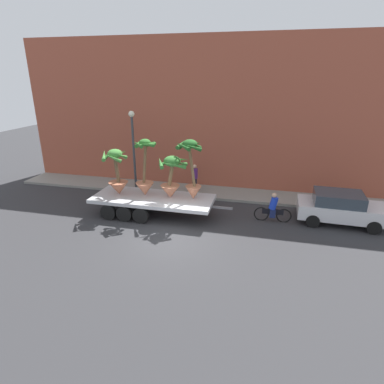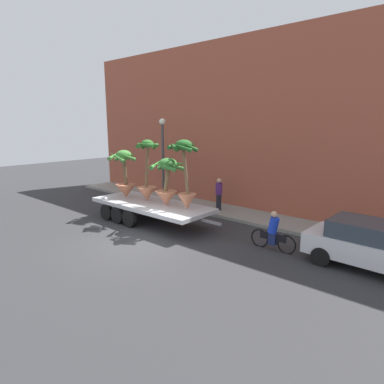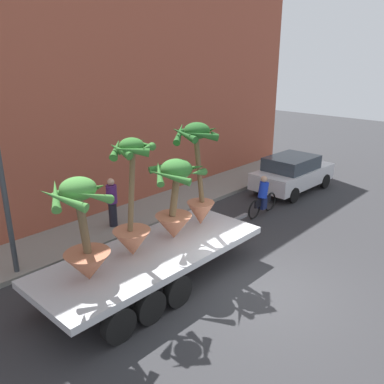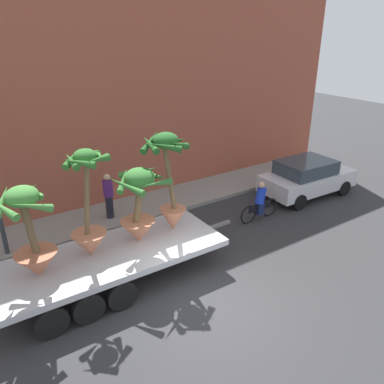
{
  "view_description": "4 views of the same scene",
  "coord_description": "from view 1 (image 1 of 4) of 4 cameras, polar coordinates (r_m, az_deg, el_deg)",
  "views": [
    {
      "loc": [
        3.95,
        -12.27,
        6.91
      ],
      "look_at": [
        0.42,
        2.22,
        1.45
      ],
      "focal_mm": 29.92,
      "sensor_mm": 36.0,
      "label": 1
    },
    {
      "loc": [
        9.79,
        -8.0,
        4.69
      ],
      "look_at": [
        0.36,
        2.89,
        1.68
      ],
      "focal_mm": 30.76,
      "sensor_mm": 36.0,
      "label": 2
    },
    {
      "loc": [
        -7.81,
        -4.8,
        5.81
      ],
      "look_at": [
        0.71,
        3.08,
        1.78
      ],
      "focal_mm": 37.71,
      "sensor_mm": 36.0,
      "label": 3
    },
    {
      "loc": [
        -4.8,
        -6.48,
        6.71
      ],
      "look_at": [
        1.51,
        3.07,
        1.74
      ],
      "focal_mm": 36.03,
      "sensor_mm": 36.0,
      "label": 4
    }
  ],
  "objects": [
    {
      "name": "ground_plane",
      "position": [
        14.63,
        -3.68,
        -8.13
      ],
      "size": [
        60.0,
        60.0,
        0.0
      ],
      "primitive_type": "plane",
      "color": "#2D2D30"
    },
    {
      "name": "sidewalk",
      "position": [
        20.0,
        1.48,
        0.11
      ],
      "size": [
        24.0,
        2.2,
        0.15
      ],
      "primitive_type": "cube",
      "color": "gray",
      "rests_on": "ground"
    },
    {
      "name": "building_facade",
      "position": [
        20.59,
        2.63,
        13.6
      ],
      "size": [
        24.0,
        1.2,
        9.17
      ],
      "primitive_type": "cube",
      "color": "#9E4C38",
      "rests_on": "ground"
    },
    {
      "name": "flatbed_trailer",
      "position": [
        16.83,
        -7.75,
        -1.47
      ],
      "size": [
        7.26,
        2.49,
        0.98
      ],
      "color": "#B7BABF",
      "rests_on": "ground"
    },
    {
      "name": "potted_palm_rear",
      "position": [
        16.13,
        -3.74,
        2.58
      ],
      "size": [
        1.7,
        1.72,
        2.2
      ],
      "color": "#C17251",
      "rests_on": "flatbed_trailer"
    },
    {
      "name": "potted_palm_middle",
      "position": [
        15.81,
        -0.09,
        4.03
      ],
      "size": [
        1.38,
        1.48,
        3.04
      ],
      "color": "#C17251",
      "rests_on": "flatbed_trailer"
    },
    {
      "name": "potted_palm_front",
      "position": [
        16.62,
        -8.4,
        3.18
      ],
      "size": [
        1.23,
        1.24,
        2.97
      ],
      "color": "#C17251",
      "rests_on": "flatbed_trailer"
    },
    {
      "name": "potted_palm_extra",
      "position": [
        17.09,
        -13.23,
        3.01
      ],
      "size": [
        1.39,
        1.42,
        2.41
      ],
      "color": "#B26647",
      "rests_on": "flatbed_trailer"
    },
    {
      "name": "cyclist",
      "position": [
        16.4,
        14.24,
        -2.93
      ],
      "size": [
        1.84,
        0.35,
        1.54
      ],
      "color": "black",
      "rests_on": "ground"
    },
    {
      "name": "parked_car",
      "position": [
        17.26,
        24.92,
        -2.5
      ],
      "size": [
        4.15,
        2.03,
        1.58
      ],
      "color": "silver",
      "rests_on": "ground"
    },
    {
      "name": "pedestrian_near_gate",
      "position": [
        19.51,
        0.48,
        2.59
      ],
      "size": [
        0.36,
        0.36,
        1.71
      ],
      "color": "black",
      "rests_on": "sidewalk"
    },
    {
      "name": "street_lamp",
      "position": [
        19.62,
        -10.44,
        8.96
      ],
      "size": [
        0.36,
        0.36,
        4.83
      ],
      "color": "#383D42",
      "rests_on": "sidewalk"
    }
  ]
}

